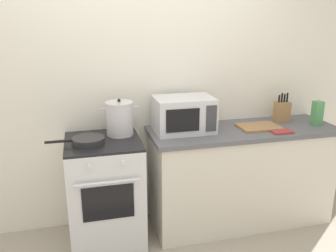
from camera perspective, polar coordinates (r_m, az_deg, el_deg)
back_wall at (r=3.25m, az=0.23°, el=6.20°), size 4.40×0.10×2.50m
lower_cabinet_right at (r=3.38m, az=11.72°, el=-8.16°), size 1.64×0.56×0.88m
countertop_right at (r=3.22m, az=12.20°, el=-0.71°), size 1.70×0.60×0.04m
stove at (r=3.06m, az=-10.08°, el=-10.46°), size 0.60×0.64×0.92m
stock_pot at (r=2.96m, az=-7.84°, el=1.23°), size 0.31×0.23×0.31m
frying_pan at (r=2.82m, az=-12.89°, el=-2.30°), size 0.45×0.25×0.05m
microwave at (r=3.03m, az=2.55°, el=1.90°), size 0.50×0.37×0.30m
cutting_board at (r=3.25m, az=14.49°, el=-0.13°), size 0.36×0.26×0.02m
knife_block at (r=3.50m, az=17.99°, el=2.28°), size 0.13×0.10×0.28m
pasta_box at (r=3.51m, az=23.03°, el=1.96°), size 0.08×0.08×0.22m
oven_mitt at (r=3.19m, az=17.83°, el=-0.82°), size 0.18×0.14×0.02m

